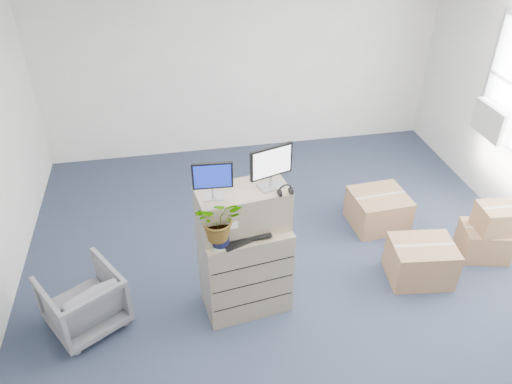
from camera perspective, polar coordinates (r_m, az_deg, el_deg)
ground at (r=5.50m, az=4.83°, el=-12.32°), size 7.00×7.00×0.00m
wall_back at (r=7.67m, az=-1.63°, el=14.51°), size 6.00×0.02×2.80m
ac_unit at (r=7.01m, az=25.63°, el=7.35°), size 0.24×0.60×0.40m
filing_cabinet_lower at (r=5.11m, az=-1.24°, el=-8.68°), size 0.92×0.63×1.00m
filing_cabinet_upper at (r=4.70m, az=-1.52°, el=-1.93°), size 0.90×0.54×0.43m
monitor_left at (r=4.38m, az=-4.98°, el=1.56°), size 0.36×0.15×0.36m
monitor_right at (r=4.49m, az=1.75°, el=3.10°), size 0.41×0.22×0.42m
headphones at (r=4.51m, az=3.37°, el=0.17°), size 0.13×0.03×0.13m
keyboard at (r=4.70m, az=-1.26°, el=-5.01°), size 0.55×0.38×0.03m
mouse at (r=4.76m, az=2.75°, el=-4.36°), size 0.11×0.08×0.03m
water_bottle at (r=4.78m, az=-1.21°, el=-2.52°), size 0.07×0.07×0.25m
phone_dock at (r=4.78m, az=-1.57°, el=-3.79°), size 0.06×0.05×0.12m
external_drive at (r=4.92m, az=1.97°, el=-2.69°), size 0.22×0.19×0.06m
tissue_box at (r=4.87m, az=2.20°, el=-2.17°), size 0.22×0.15×0.08m
potted_plant at (r=4.47m, az=-4.20°, el=-3.54°), size 0.46×0.50×0.44m
office_chair at (r=5.30m, az=-19.19°, el=-11.41°), size 0.91×0.90×0.70m
cardboard_boxes at (r=6.25m, az=18.45°, el=-4.45°), size 1.67×1.65×0.70m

